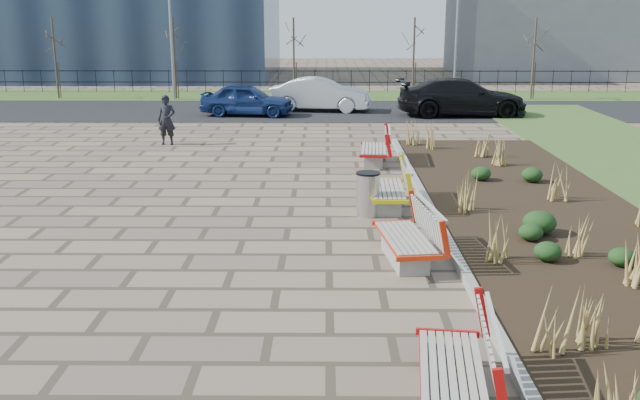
{
  "coord_description": "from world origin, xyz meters",
  "views": [
    {
      "loc": [
        1.6,
        -9.79,
        4.28
      ],
      "look_at": [
        1.5,
        3.0,
        0.9
      ],
      "focal_mm": 40.0,
      "sensor_mm": 36.0,
      "label": 1
    }
  ],
  "objects_px": {
    "lamp_east": "(456,38)",
    "car_silver": "(320,94)",
    "pedestrian": "(167,120)",
    "lamp_west": "(171,38)",
    "bench_b": "(405,235)",
    "bench_a": "(452,366)",
    "bench_c": "(388,187)",
    "bench_d": "(374,147)",
    "car_black": "(462,97)",
    "car_blue": "(247,100)",
    "litter_bin": "(368,194)"
  },
  "relations": [
    {
      "from": "bench_a",
      "to": "bench_d",
      "type": "height_order",
      "value": "same"
    },
    {
      "from": "bench_a",
      "to": "bench_c",
      "type": "distance_m",
      "value": 8.36
    },
    {
      "from": "litter_bin",
      "to": "pedestrian",
      "type": "distance_m",
      "value": 10.54
    },
    {
      "from": "bench_d",
      "to": "car_black",
      "type": "height_order",
      "value": "car_black"
    },
    {
      "from": "bench_a",
      "to": "car_silver",
      "type": "xyz_separation_m",
      "value": [
        -1.64,
        24.62,
        0.25
      ]
    },
    {
      "from": "bench_a",
      "to": "car_silver",
      "type": "relative_size",
      "value": 0.48
    },
    {
      "from": "bench_d",
      "to": "pedestrian",
      "type": "relative_size",
      "value": 1.28
    },
    {
      "from": "lamp_west",
      "to": "bench_d",
      "type": "bearing_deg",
      "value": -59.72
    },
    {
      "from": "bench_a",
      "to": "pedestrian",
      "type": "height_order",
      "value": "pedestrian"
    },
    {
      "from": "bench_a",
      "to": "car_silver",
      "type": "distance_m",
      "value": 24.67
    },
    {
      "from": "litter_bin",
      "to": "car_blue",
      "type": "relative_size",
      "value": 0.24
    },
    {
      "from": "car_blue",
      "to": "car_silver",
      "type": "xyz_separation_m",
      "value": [
        3.09,
        1.51,
        0.06
      ]
    },
    {
      "from": "bench_a",
      "to": "lamp_west",
      "type": "distance_m",
      "value": 30.15
    },
    {
      "from": "bench_b",
      "to": "lamp_west",
      "type": "relative_size",
      "value": 0.35
    },
    {
      "from": "bench_b",
      "to": "lamp_west",
      "type": "bearing_deg",
      "value": 103.29
    },
    {
      "from": "bench_c",
      "to": "litter_bin",
      "type": "distance_m",
      "value": 0.76
    },
    {
      "from": "car_silver",
      "to": "lamp_west",
      "type": "height_order",
      "value": "lamp_west"
    },
    {
      "from": "pedestrian",
      "to": "lamp_east",
      "type": "relative_size",
      "value": 0.27
    },
    {
      "from": "car_silver",
      "to": "car_black",
      "type": "distance_m",
      "value": 6.18
    },
    {
      "from": "bench_c",
      "to": "bench_d",
      "type": "distance_m",
      "value": 4.89
    },
    {
      "from": "litter_bin",
      "to": "lamp_west",
      "type": "distance_m",
      "value": 22.71
    },
    {
      "from": "lamp_east",
      "to": "lamp_west",
      "type": "bearing_deg",
      "value": 180.0
    },
    {
      "from": "pedestrian",
      "to": "lamp_west",
      "type": "height_order",
      "value": "lamp_west"
    },
    {
      "from": "bench_b",
      "to": "bench_c",
      "type": "bearing_deg",
      "value": 82.62
    },
    {
      "from": "car_blue",
      "to": "lamp_west",
      "type": "xyz_separation_m",
      "value": [
        -4.27,
        5.55,
        2.35
      ]
    },
    {
      "from": "bench_d",
      "to": "bench_b",
      "type": "bearing_deg",
      "value": -85.93
    },
    {
      "from": "litter_bin",
      "to": "car_blue",
      "type": "xyz_separation_m",
      "value": [
        -4.25,
        15.34,
        0.22
      ]
    },
    {
      "from": "bench_b",
      "to": "lamp_east",
      "type": "distance_m",
      "value": 24.51
    },
    {
      "from": "litter_bin",
      "to": "car_black",
      "type": "distance_m",
      "value": 16.12
    },
    {
      "from": "car_blue",
      "to": "bench_a",
      "type": "bearing_deg",
      "value": -162.03
    },
    {
      "from": "bench_c",
      "to": "litter_bin",
      "type": "bearing_deg",
      "value": -127.51
    },
    {
      "from": "bench_a",
      "to": "bench_d",
      "type": "xyz_separation_m",
      "value": [
        0.0,
        13.25,
        0.0
      ]
    },
    {
      "from": "bench_c",
      "to": "car_silver",
      "type": "bearing_deg",
      "value": 97.61
    },
    {
      "from": "car_silver",
      "to": "lamp_west",
      "type": "distance_m",
      "value": 8.71
    },
    {
      "from": "bench_d",
      "to": "lamp_west",
      "type": "distance_m",
      "value": 18.03
    },
    {
      "from": "bench_c",
      "to": "car_blue",
      "type": "relative_size",
      "value": 0.54
    },
    {
      "from": "bench_c",
      "to": "lamp_east",
      "type": "distance_m",
      "value": 21.06
    },
    {
      "from": "lamp_east",
      "to": "car_silver",
      "type": "bearing_deg",
      "value": -148.66
    },
    {
      "from": "litter_bin",
      "to": "lamp_east",
      "type": "relative_size",
      "value": 0.16
    },
    {
      "from": "car_black",
      "to": "bench_b",
      "type": "bearing_deg",
      "value": 165.3
    },
    {
      "from": "lamp_west",
      "to": "bench_b",
      "type": "bearing_deg",
      "value": -69.33
    },
    {
      "from": "car_blue",
      "to": "car_silver",
      "type": "bearing_deg",
      "value": -57.61
    },
    {
      "from": "bench_a",
      "to": "car_blue",
      "type": "height_order",
      "value": "car_blue"
    },
    {
      "from": "car_blue",
      "to": "lamp_east",
      "type": "distance_m",
      "value": 11.45
    },
    {
      "from": "bench_a",
      "to": "bench_c",
      "type": "xyz_separation_m",
      "value": [
        0.0,
        8.36,
        0.0
      ]
    },
    {
      "from": "litter_bin",
      "to": "lamp_east",
      "type": "distance_m",
      "value": 21.75
    },
    {
      "from": "bench_c",
      "to": "bench_b",
      "type": "bearing_deg",
      "value": -88.14
    },
    {
      "from": "pedestrian",
      "to": "lamp_west",
      "type": "relative_size",
      "value": 0.27
    },
    {
      "from": "bench_a",
      "to": "car_blue",
      "type": "distance_m",
      "value": 23.59
    },
    {
      "from": "bench_c",
      "to": "bench_d",
      "type": "bearing_deg",
      "value": 91.86
    }
  ]
}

